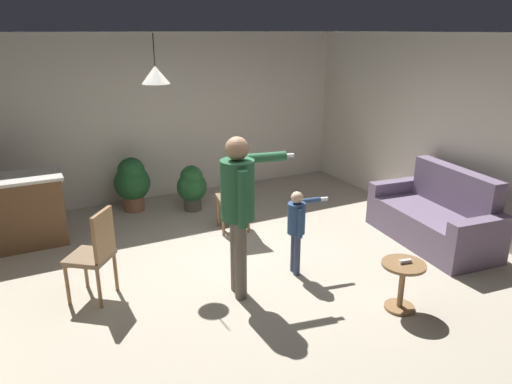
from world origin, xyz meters
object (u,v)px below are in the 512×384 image
at_px(person_adult, 239,200).
at_px(potted_plant_corner, 132,182).
at_px(dining_chair_by_counter, 95,252).
at_px(person_child, 297,223).
at_px(couch_floral, 435,218).
at_px(kitchen_counter, 14,212).
at_px(potted_plant_by_wall, 192,186).
at_px(side_table_by_couch, 402,280).
at_px(dining_chair_near_wall, 234,195).
at_px(spare_remote_on_table, 405,261).

bearing_deg(person_adult, potted_plant_corner, -162.13).
bearing_deg(dining_chair_by_counter, person_child, -64.21).
height_order(couch_floral, kitchen_counter, couch_floral).
xyz_separation_m(person_child, potted_plant_by_wall, (-0.37, 2.53, -0.23)).
height_order(couch_floral, potted_plant_by_wall, couch_floral).
xyz_separation_m(side_table_by_couch, potted_plant_by_wall, (-0.92, 3.68, 0.07)).
bearing_deg(potted_plant_by_wall, side_table_by_couch, -76.00).
distance_m(person_child, potted_plant_corner, 3.19).
relative_size(dining_chair_near_wall, potted_plant_by_wall, 1.38).
height_order(kitchen_counter, side_table_by_couch, kitchen_counter).
height_order(dining_chair_by_counter, potted_plant_by_wall, dining_chair_by_counter).
distance_m(couch_floral, spare_remote_on_table, 1.91).
bearing_deg(couch_floral, potted_plant_by_wall, 50.25).
xyz_separation_m(kitchen_counter, spare_remote_on_table, (3.45, -3.47, 0.06)).
xyz_separation_m(person_adult, dining_chair_by_counter, (-1.38, 0.60, -0.54)).
relative_size(couch_floral, potted_plant_corner, 2.20).
distance_m(kitchen_counter, potted_plant_by_wall, 2.53).
bearing_deg(side_table_by_couch, person_adult, 142.39).
height_order(side_table_by_couch, spare_remote_on_table, spare_remote_on_table).
bearing_deg(couch_floral, potted_plant_corner, 54.28).
relative_size(person_child, potted_plant_by_wall, 1.40).
height_order(couch_floral, potted_plant_corner, couch_floral).
distance_m(dining_chair_near_wall, spare_remote_on_table, 2.68).
xyz_separation_m(dining_chair_by_counter, potted_plant_by_wall, (1.80, 2.05, -0.14)).
relative_size(kitchen_counter, dining_chair_near_wall, 1.26).
bearing_deg(person_child, dining_chair_by_counter, -92.75).
bearing_deg(dining_chair_by_counter, person_adult, -75.22).
bearing_deg(couch_floral, spare_remote_on_table, 130.52).
bearing_deg(potted_plant_corner, person_child, -67.77).
relative_size(couch_floral, side_table_by_couch, 3.63).
distance_m(couch_floral, potted_plant_by_wall, 3.62).
height_order(person_child, potted_plant_by_wall, person_child).
relative_size(couch_floral, spare_remote_on_table, 14.50).
bearing_deg(person_child, person_adult, -71.56).
xyz_separation_m(person_child, spare_remote_on_table, (0.56, -1.15, -0.09)).
xyz_separation_m(dining_chair_near_wall, potted_plant_by_wall, (-0.23, 1.09, -0.14)).
height_order(kitchen_counter, potted_plant_corner, kitchen_counter).
height_order(side_table_by_couch, dining_chair_by_counter, dining_chair_by_counter).
height_order(side_table_by_couch, person_child, person_child).
xyz_separation_m(kitchen_counter, side_table_by_couch, (3.44, -3.47, -0.15)).
distance_m(dining_chair_by_counter, dining_chair_near_wall, 2.24).
bearing_deg(dining_chair_near_wall, potted_plant_by_wall, 112.32).
height_order(side_table_by_couch, potted_plant_by_wall, potted_plant_by_wall).
xyz_separation_m(dining_chair_by_counter, potted_plant_corner, (0.96, 2.47, -0.07)).
xyz_separation_m(person_adult, spare_remote_on_table, (1.35, -1.03, -0.54)).
xyz_separation_m(couch_floral, side_table_by_couch, (-1.59, -1.06, -0.00)).
height_order(person_child, dining_chair_by_counter, person_child).
xyz_separation_m(person_child, dining_chair_by_counter, (-2.16, 0.48, -0.09)).
distance_m(dining_chair_near_wall, potted_plant_by_wall, 1.12).
relative_size(kitchen_counter, dining_chair_by_counter, 1.26).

